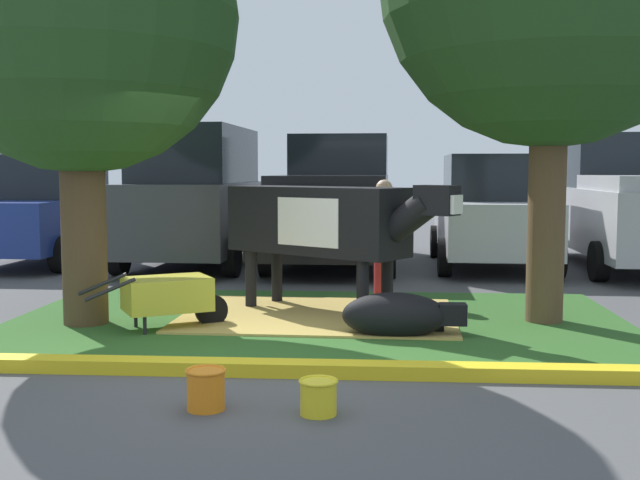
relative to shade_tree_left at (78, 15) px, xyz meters
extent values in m
plane|color=#4C4C4F|center=(2.16, -1.57, -3.44)|extent=(80.00, 80.00, 0.00)
cube|color=#2D5B23|center=(2.60, 0.34, -3.43)|extent=(7.10, 4.35, 0.02)
cube|color=yellow|center=(2.60, -1.99, -3.38)|extent=(8.30, 0.24, 0.12)
cube|color=tan|center=(2.59, 0.62, -3.41)|extent=(3.26, 2.49, 0.04)
cylinder|color=#4C3823|center=(0.00, 0.00, -2.32)|extent=(0.50, 0.50, 2.23)
sphere|color=#23471E|center=(0.00, 0.00, 0.03)|extent=(3.52, 3.52, 3.52)
cylinder|color=brown|center=(5.20, 0.51, -2.15)|extent=(0.42, 0.42, 2.57)
cube|color=black|center=(2.55, 0.82, -2.29)|extent=(2.29, 1.88, 0.80)
cube|color=white|center=(2.68, 0.74, -2.29)|extent=(1.15, 1.10, 0.56)
cylinder|color=black|center=(3.65, 0.07, -2.19)|extent=(0.70, 0.62, 0.58)
cube|color=black|center=(3.91, -0.11, -2.01)|extent=(0.51, 0.46, 0.32)
cube|color=white|center=(4.08, -0.22, -2.05)|extent=(0.21, 0.23, 0.20)
cylinder|color=black|center=(3.40, 0.54, -3.06)|extent=(0.14, 0.14, 0.75)
cylinder|color=black|center=(3.12, 0.13, -3.06)|extent=(0.14, 0.14, 0.75)
cylinder|color=black|center=(1.98, 1.52, -3.06)|extent=(0.14, 0.14, 0.75)
cylinder|color=black|center=(1.70, 1.11, -3.06)|extent=(0.14, 0.14, 0.75)
cylinder|color=black|center=(1.56, 1.50, -2.54)|extent=(0.06, 0.06, 0.70)
ellipsoid|color=black|center=(3.47, -0.44, -3.20)|extent=(1.10, 0.48, 0.48)
cube|color=black|center=(4.07, -0.44, -3.18)|extent=(0.28, 0.20, 0.22)
cube|color=silver|center=(4.19, -0.43, -3.18)|extent=(0.06, 0.10, 0.16)
cylinder|color=black|center=(3.82, -0.26, -3.38)|extent=(0.35, 0.10, 0.10)
cylinder|color=maroon|center=(3.37, 1.92, -3.02)|extent=(0.26, 0.26, 0.83)
cylinder|color=#9E7F5B|center=(3.37, 1.92, -2.32)|extent=(0.34, 0.34, 0.57)
sphere|color=tan|center=(3.37, 1.92, -1.93)|extent=(0.22, 0.22, 0.22)
cylinder|color=#9E7F5B|center=(3.54, 1.78, -2.30)|extent=(0.09, 0.09, 0.54)
cylinder|color=#9E7F5B|center=(3.21, 2.07, -2.30)|extent=(0.09, 0.09, 0.54)
cube|color=gold|center=(0.99, -0.21, -3.04)|extent=(1.08, 0.97, 0.36)
cylinder|color=black|center=(1.43, 0.04, -3.26)|extent=(0.36, 0.27, 0.36)
cylinder|color=black|center=(0.62, -0.16, -3.32)|extent=(0.04, 0.04, 0.24)
cylinder|color=black|center=(0.84, -0.55, -3.32)|extent=(0.04, 0.04, 0.24)
cylinder|color=black|center=(0.32, -0.34, -2.92)|extent=(0.48, 0.30, 0.23)
cylinder|color=black|center=(0.54, -0.72, -2.92)|extent=(0.48, 0.30, 0.23)
cylinder|color=orange|center=(2.03, -2.98, -3.29)|extent=(0.28, 0.28, 0.29)
torus|color=orange|center=(2.03, -2.98, -3.15)|extent=(0.30, 0.30, 0.02)
cylinder|color=yellow|center=(2.86, -3.03, -3.31)|extent=(0.26, 0.26, 0.24)
torus|color=yellow|center=(2.86, -3.03, -3.19)|extent=(0.29, 0.29, 0.02)
cube|color=navy|center=(-2.93, 5.75, -2.67)|extent=(1.92, 4.45, 0.90)
cube|color=black|center=(-2.93, 5.75, -1.82)|extent=(1.64, 2.24, 0.80)
cylinder|color=black|center=(-3.79, 7.20, -3.12)|extent=(0.24, 0.65, 0.64)
cylinder|color=black|center=(-1.99, 7.15, -3.12)|extent=(0.24, 0.65, 0.64)
cylinder|color=black|center=(-2.07, 4.29, -3.12)|extent=(0.24, 0.65, 0.64)
cube|color=#3D3D42|center=(0.00, 5.53, -2.52)|extent=(2.02, 4.65, 1.20)
cube|color=black|center=(0.00, 5.53, -1.42)|extent=(1.76, 3.24, 1.00)
cylinder|color=black|center=(-0.91, 7.05, -3.12)|extent=(0.24, 0.65, 0.64)
cylinder|color=black|center=(0.99, 7.00, -3.12)|extent=(0.24, 0.65, 0.64)
cylinder|color=black|center=(-0.99, 4.06, -3.12)|extent=(0.24, 0.65, 0.64)
cylinder|color=black|center=(0.91, 4.01, -3.12)|extent=(0.24, 0.65, 0.64)
cube|color=black|center=(2.53, 5.86, -2.57)|extent=(2.14, 5.45, 1.10)
cube|color=black|center=(2.55, 6.81, -1.52)|extent=(1.89, 1.85, 1.00)
cube|color=black|center=(2.50, 4.65, -1.90)|extent=(1.97, 2.75, 0.24)
cylinder|color=black|center=(1.58, 7.64, -3.12)|extent=(0.24, 0.65, 0.64)
cylinder|color=black|center=(3.57, 7.59, -3.12)|extent=(0.24, 0.65, 0.64)
cylinder|color=black|center=(1.48, 4.13, -3.12)|extent=(0.24, 0.65, 0.64)
cylinder|color=black|center=(3.48, 4.08, -3.12)|extent=(0.24, 0.65, 0.64)
cube|color=silver|center=(5.34, 5.74, -2.67)|extent=(1.92, 4.45, 0.90)
cube|color=black|center=(5.34, 5.74, -1.82)|extent=(1.64, 2.24, 0.80)
cylinder|color=black|center=(4.47, 7.20, -3.12)|extent=(0.24, 0.65, 0.64)
cylinder|color=black|center=(6.27, 7.15, -3.12)|extent=(0.24, 0.65, 0.64)
cylinder|color=black|center=(4.40, 4.34, -3.12)|extent=(0.24, 0.65, 0.64)
cylinder|color=black|center=(6.20, 4.29, -3.12)|extent=(0.24, 0.65, 0.64)
cube|color=#B7B7BC|center=(7.81, 5.66, -2.57)|extent=(2.14, 5.45, 1.10)
cube|color=black|center=(7.83, 6.61, -1.52)|extent=(1.89, 1.85, 1.00)
cylinder|color=black|center=(6.85, 7.44, -3.12)|extent=(0.24, 0.65, 0.64)
cylinder|color=black|center=(6.76, 3.93, -3.12)|extent=(0.24, 0.65, 0.64)
camera|label=1|loc=(3.27, -8.45, -1.69)|focal=43.59mm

